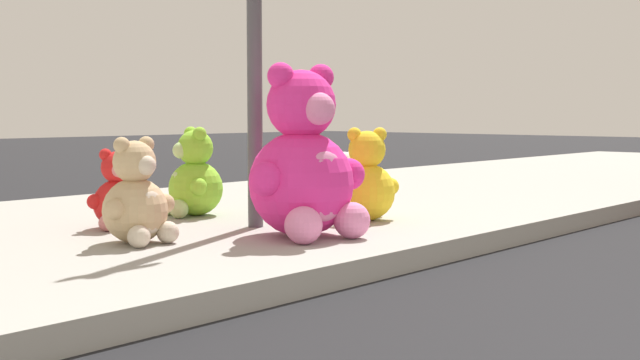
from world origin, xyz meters
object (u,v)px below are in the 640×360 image
(plush_lime, at_px, (193,180))
(plush_pink_large, at_px, (304,168))
(plush_red, at_px, (118,196))
(plush_teal, at_px, (291,187))
(plush_white, at_px, (343,187))
(plush_yellow, at_px, (366,183))
(plush_tan, at_px, (137,201))

(plush_lime, bearing_deg, plush_pink_large, -97.56)
(plush_red, height_order, plush_teal, plush_red)
(plush_pink_large, bearing_deg, plush_white, 29.39)
(plush_white, bearing_deg, plush_teal, 149.81)
(plush_yellow, distance_m, plush_lime, 1.41)
(plush_yellow, bearing_deg, plush_teal, 103.93)
(plush_teal, height_order, plush_lime, plush_lime)
(plush_yellow, xyz_separation_m, plush_white, (0.23, 0.43, -0.08))
(plush_red, relative_size, plush_teal, 1.01)
(plush_red, relative_size, plush_yellow, 0.80)
(plush_teal, bearing_deg, plush_pink_large, -130.96)
(plush_teal, bearing_deg, plush_red, 165.07)
(plush_tan, bearing_deg, plush_red, 65.99)
(plush_yellow, xyz_separation_m, plush_lime, (-0.74, 1.20, 0.00))
(plush_tan, relative_size, plush_yellow, 0.95)
(plush_tan, distance_m, plush_lime, 1.39)
(plush_yellow, relative_size, plush_teal, 1.25)
(plush_tan, xyz_separation_m, plush_white, (2.09, 0.06, -0.06))
(plush_lime, bearing_deg, plush_teal, -43.08)
(plush_red, bearing_deg, plush_pink_large, -63.43)
(plush_red, bearing_deg, plush_yellow, -33.50)
(plush_pink_large, xyz_separation_m, plush_teal, (0.77, 0.88, -0.24))
(plush_tan, relative_size, plush_teal, 1.19)
(plush_yellow, bearing_deg, plush_red, 146.50)
(plush_lime, bearing_deg, plush_red, -168.34)
(plush_tan, distance_m, plush_yellow, 1.89)
(plush_pink_large, xyz_separation_m, plush_yellow, (0.93, 0.22, -0.18))
(plush_tan, height_order, plush_yellow, plush_yellow)
(plush_pink_large, distance_m, plush_teal, 1.19)
(plush_red, height_order, plush_lime, plush_lime)
(plush_pink_large, bearing_deg, plush_yellow, 13.53)
(plush_tan, relative_size, plush_lime, 0.95)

